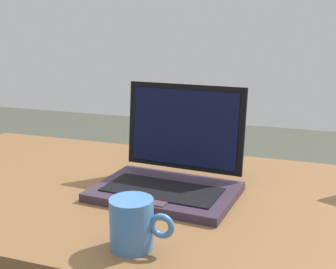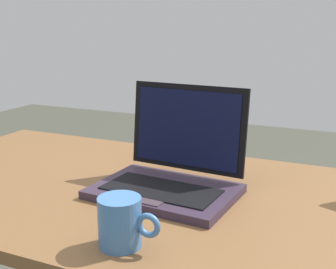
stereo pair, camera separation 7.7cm
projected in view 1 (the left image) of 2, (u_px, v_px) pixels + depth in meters
desk at (191, 249)px, 0.99m from camera, size 1.57×0.69×0.75m
laptop_front at (171, 171)px, 0.99m from camera, size 0.32×0.26×0.23m
coffee_mug at (133, 224)px, 0.73m from camera, size 0.11×0.07×0.09m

